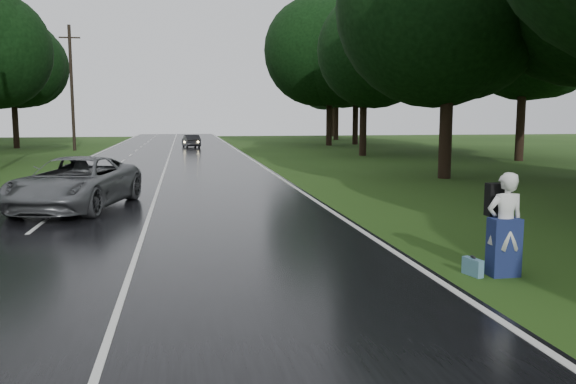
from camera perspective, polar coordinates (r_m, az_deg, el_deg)
name	(u,v)px	position (r m, az deg, el deg)	size (l,w,h in m)	color
ground	(117,314)	(9.98, -16.17, -11.27)	(160.00, 160.00, 0.00)	#244314
road	(162,179)	(29.59, -12.12, 1.22)	(12.00, 140.00, 0.04)	black
lane_center	(162,179)	(29.59, -12.13, 1.26)	(0.12, 140.00, 0.01)	silver
grey_car	(75,183)	(20.90, -19.86, 0.83)	(2.85, 6.19, 1.72)	#55575B
far_car	(191,141)	(57.72, -9.36, 4.89)	(1.31, 3.77, 1.24)	black
hitchhiker	(504,228)	(12.32, 20.18, -3.29)	(0.75, 0.67, 2.06)	silver
suitcase	(473,267)	(12.28, 17.42, -6.93)	(0.14, 0.49, 0.35)	teal
utility_pole_far	(75,150)	(56.13, -19.92, 3.80)	(1.80, 0.28, 10.95)	black
tree_left_f	(17,148)	(61.96, -24.74, 3.86)	(9.23, 9.23, 14.43)	black
tree_right_d	(444,178)	(30.60, 14.85, 1.30)	(9.18, 9.18, 14.34)	black
tree_right_e	(363,156)	(46.45, 7.22, 3.51)	(9.05, 9.05, 14.15)	black
tree_right_f	(329,145)	(61.79, 3.97, 4.52)	(10.43, 10.43, 16.29)	black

